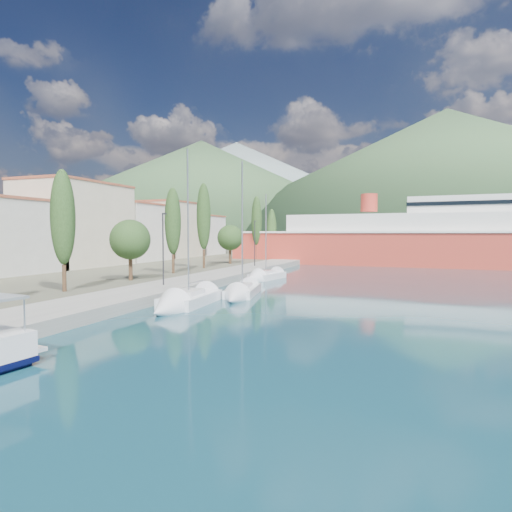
% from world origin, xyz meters
% --- Properties ---
extents(ground, '(1400.00, 1400.00, 0.00)m').
position_xyz_m(ground, '(0.00, 120.00, 0.00)').
color(ground, '#133D4B').
extents(quay, '(5.00, 88.00, 0.80)m').
position_xyz_m(quay, '(-9.00, 26.00, 0.40)').
color(quay, gray).
rests_on(quay, ground).
extents(land_strip, '(70.00, 148.00, 0.70)m').
position_xyz_m(land_strip, '(-47.00, 36.00, 0.35)').
color(land_strip, '#565644').
rests_on(land_strip, ground).
extents(town_buildings, '(9.20, 69.20, 11.30)m').
position_xyz_m(town_buildings, '(-32.00, 36.91, 5.57)').
color(town_buildings, beige).
rests_on(town_buildings, land_strip).
extents(tree_row, '(3.77, 62.75, 10.89)m').
position_xyz_m(tree_row, '(-14.31, 31.69, 5.77)').
color(tree_row, '#47301E').
rests_on(tree_row, land_strip).
extents(lamp_posts, '(0.15, 47.97, 6.06)m').
position_xyz_m(lamp_posts, '(-9.00, 15.28, 4.08)').
color(lamp_posts, '#2D2D33').
rests_on(lamp_posts, quay).
extents(sailboat_near, '(3.00, 8.52, 12.05)m').
position_xyz_m(sailboat_near, '(-4.23, 10.16, 0.32)').
color(sailboat_near, silver).
rests_on(sailboat_near, ground).
extents(sailboat_mid, '(3.68, 8.54, 11.92)m').
position_xyz_m(sailboat_mid, '(-2.24, 16.13, 0.29)').
color(sailboat_mid, silver).
rests_on(sailboat_mid, ground).
extents(sailboat_far, '(3.51, 7.36, 10.39)m').
position_xyz_m(sailboat_far, '(-4.87, 28.82, 0.30)').
color(sailboat_far, silver).
rests_on(sailboat_far, ground).
extents(ferry, '(63.34, 16.50, 12.46)m').
position_xyz_m(ferry, '(12.86, 59.13, 3.79)').
color(ferry, '#C2392B').
rests_on(ferry, ground).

